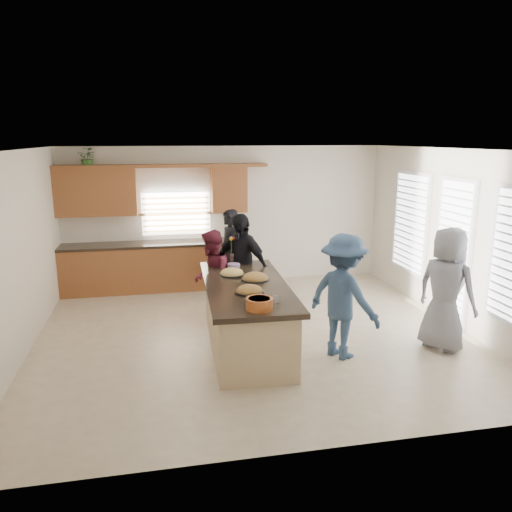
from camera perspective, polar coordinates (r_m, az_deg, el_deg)
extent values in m
plane|color=beige|center=(7.80, -0.26, -8.92)|extent=(6.50, 6.50, 0.00)
cube|color=silver|center=(10.30, -3.51, 4.65)|extent=(6.50, 0.02, 2.80)
cube|color=silver|center=(4.59, 7.05, -6.65)|extent=(6.50, 0.02, 2.80)
cube|color=silver|center=(7.48, -25.48, 0.02)|extent=(0.02, 6.00, 2.80)
cube|color=silver|center=(8.61, 21.48, 2.00)|extent=(0.02, 6.00, 2.80)
cube|color=white|center=(7.22, -0.28, 12.10)|extent=(6.50, 6.00, 0.02)
cube|color=#98552C|center=(10.09, -11.23, -1.28)|extent=(3.65, 0.62, 0.90)
cube|color=black|center=(9.98, -11.35, 1.35)|extent=(3.70, 0.65, 0.05)
cube|color=#98552C|center=(10.01, -17.83, 6.96)|extent=(1.50, 0.36, 0.90)
cube|color=#98552C|center=(10.06, -3.13, 7.60)|extent=(0.70, 0.36, 0.90)
cube|color=#98552C|center=(9.92, -10.59, 10.10)|extent=(4.05, 0.40, 0.06)
cube|color=brown|center=(10.16, -9.10, 4.81)|extent=(1.35, 0.08, 0.85)
cube|color=white|center=(9.69, 17.23, 3.67)|extent=(0.06, 1.10, 1.75)
cube|color=white|center=(8.56, 21.54, 0.39)|extent=(0.06, 0.85, 2.25)
cube|color=tan|center=(7.22, -1.13, -7.08)|extent=(1.10, 2.54, 0.88)
cube|color=black|center=(7.06, -1.15, -3.46)|extent=(1.25, 2.74, 0.07)
cube|color=black|center=(7.37, -1.12, -9.99)|extent=(1.01, 2.45, 0.08)
cylinder|color=black|center=(6.64, -0.75, -4.14)|extent=(0.39, 0.39, 0.02)
ellipsoid|color=#A97535|center=(6.64, -0.75, -4.00)|extent=(0.35, 0.35, 0.16)
cylinder|color=black|center=(7.23, -0.08, -2.66)|extent=(0.41, 0.41, 0.02)
ellipsoid|color=#A97535|center=(7.23, -0.08, -2.53)|extent=(0.37, 0.37, 0.17)
cylinder|color=black|center=(7.50, -2.77, -2.10)|extent=(0.39, 0.39, 0.02)
ellipsoid|color=#DBAD5D|center=(7.49, -2.77, -1.97)|extent=(0.35, 0.35, 0.16)
cylinder|color=#B95821|center=(6.01, 0.38, -5.49)|extent=(0.33, 0.33, 0.14)
cylinder|color=beige|center=(5.99, 0.39, -5.04)|extent=(0.27, 0.27, 0.04)
cylinder|color=white|center=(6.25, 2.38, -4.97)|extent=(0.09, 0.09, 0.09)
cylinder|color=#B386C3|center=(7.96, -2.56, -1.08)|extent=(0.20, 0.20, 0.05)
cylinder|color=silver|center=(8.23, -2.57, -0.19)|extent=(0.11, 0.11, 0.16)
imported|color=#3B712D|center=(9.98, -18.65, 10.58)|extent=(0.43, 0.40, 0.38)
imported|color=black|center=(9.36, -3.05, 0.25)|extent=(0.52, 0.68, 1.67)
imported|color=maroon|center=(8.09, -5.09, -2.42)|extent=(0.70, 0.84, 1.53)
imported|color=black|center=(8.27, -1.76, -1.17)|extent=(1.04, 1.04, 1.77)
imported|color=#2F4868|center=(6.89, 9.94, -4.58)|extent=(1.14, 1.28, 1.72)
imported|color=gray|center=(7.51, 20.92, -3.56)|extent=(0.92, 1.03, 1.77)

